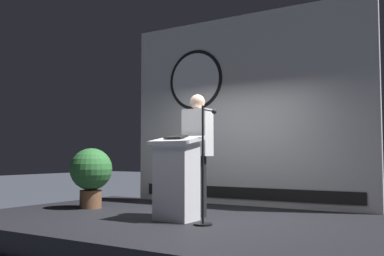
# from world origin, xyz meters

# --- Properties ---
(ground_plane) EXTENTS (40.00, 40.00, 0.00)m
(ground_plane) POSITION_xyz_m (0.00, 0.00, 0.00)
(ground_plane) COLOR #383D47
(stage_platform) EXTENTS (6.40, 4.00, 0.30)m
(stage_platform) POSITION_xyz_m (0.00, 0.00, 0.15)
(stage_platform) COLOR black
(stage_platform) RESTS_ON ground
(banner_display) EXTENTS (4.57, 0.12, 3.41)m
(banner_display) POSITION_xyz_m (-0.02, 1.85, 2.00)
(banner_display) COLOR silver
(banner_display) RESTS_ON stage_platform
(podium) EXTENTS (0.64, 0.50, 1.16)m
(podium) POSITION_xyz_m (-0.01, -0.29, 0.87)
(podium) COLOR silver
(podium) RESTS_ON stage_platform
(speaker_person) EXTENTS (0.40, 0.26, 1.77)m
(speaker_person) POSITION_xyz_m (0.04, 0.19, 1.21)
(speaker_person) COLOR black
(speaker_person) RESTS_ON stage_platform
(microphone_stand) EXTENTS (0.24, 0.46, 1.52)m
(microphone_stand) POSITION_xyz_m (0.50, -0.40, 0.83)
(microphone_stand) COLOR black
(microphone_stand) RESTS_ON stage_platform
(potted_plant) EXTENTS (0.70, 0.70, 1.00)m
(potted_plant) POSITION_xyz_m (-2.01, 0.13, 0.90)
(potted_plant) COLOR brown
(potted_plant) RESTS_ON stage_platform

